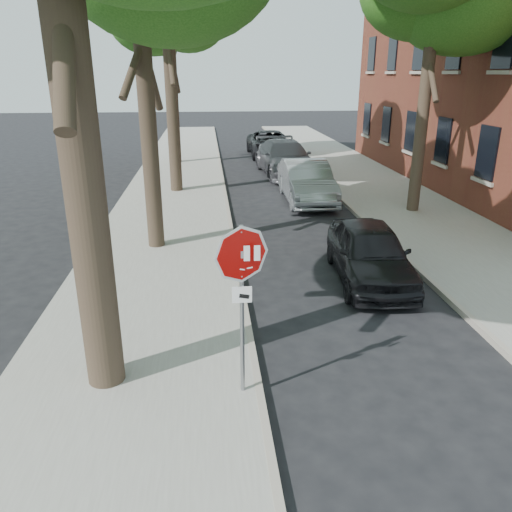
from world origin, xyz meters
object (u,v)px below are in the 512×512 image
at_px(stop_sign, 242,279).
at_px(car_c, 285,158).
at_px(tree_far, 170,17).
at_px(car_a, 370,252).
at_px(car_b, 307,182).
at_px(car_d, 270,144).

xyz_separation_m(stop_sign, car_c, (3.30, 17.42, -1.15)).
height_order(tree_far, car_c, tree_far).
distance_m(stop_sign, car_c, 17.76).
xyz_separation_m(car_a, car_b, (0.00, 7.72, 0.08)).
distance_m(stop_sign, car_d, 23.37).
height_order(stop_sign, car_b, stop_sign).
height_order(tree_far, car_a, tree_far).
bearing_deg(car_d, stop_sign, -98.72).
relative_size(stop_sign, car_d, 0.50).
bearing_deg(tree_far, stop_sign, -84.54).
bearing_deg(car_d, car_c, -90.59).
distance_m(tree_far, car_c, 9.12).
xyz_separation_m(tree_far, car_b, (5.32, -9.11, -6.45)).
xyz_separation_m(car_b, car_c, (0.00, 5.39, 0.04)).
distance_m(tree_far, car_d, 8.62).
bearing_deg(car_c, car_a, -94.11).
bearing_deg(stop_sign, car_b, 74.66).
relative_size(tree_far, car_c, 1.69).
bearing_deg(car_c, car_b, -94.11).
xyz_separation_m(tree_far, car_c, (5.32, -3.72, -6.41)).
relative_size(car_c, car_d, 1.06).
relative_size(stop_sign, car_a, 0.65).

